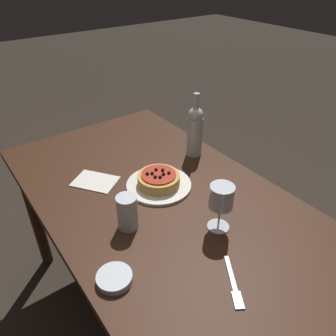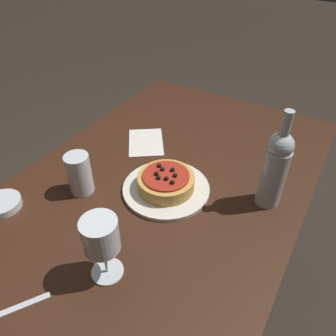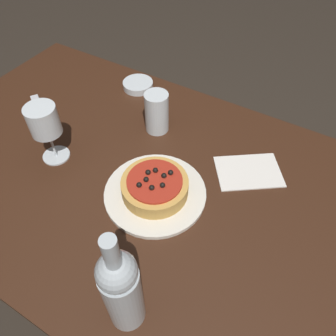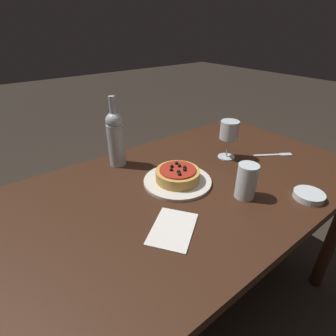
% 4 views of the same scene
% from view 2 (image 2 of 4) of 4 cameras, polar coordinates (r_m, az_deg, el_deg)
% --- Properties ---
extents(ground_plane, '(14.00, 14.00, 0.00)m').
position_cam_2_polar(ground_plane, '(1.63, -2.24, -24.80)').
color(ground_plane, '#2D261E').
extents(dining_table, '(1.47, 0.86, 0.77)m').
position_cam_2_polar(dining_table, '(1.06, -3.15, -8.35)').
color(dining_table, '#381E11').
rests_on(dining_table, ground_plane).
extents(dinner_plate, '(0.27, 0.27, 0.01)m').
position_cam_2_polar(dinner_plate, '(1.01, -0.33, -3.60)').
color(dinner_plate, silver).
rests_on(dinner_plate, dining_table).
extents(pizza, '(0.17, 0.17, 0.06)m').
position_cam_2_polar(pizza, '(0.99, -0.33, -2.32)').
color(pizza, gold).
rests_on(pizza, dinner_plate).
extents(wine_glass, '(0.08, 0.08, 0.18)m').
position_cam_2_polar(wine_glass, '(0.74, -11.63, -11.74)').
color(wine_glass, silver).
rests_on(wine_glass, dining_table).
extents(wine_bottle, '(0.07, 0.07, 0.30)m').
position_cam_2_polar(wine_bottle, '(0.94, 18.13, 0.06)').
color(wine_bottle, '#B2BCC1').
rests_on(wine_bottle, dining_table).
extents(water_cup, '(0.07, 0.07, 0.13)m').
position_cam_2_polar(water_cup, '(1.01, -15.17, -0.98)').
color(water_cup, silver).
rests_on(water_cup, dining_table).
extents(side_bowl, '(0.11, 0.11, 0.02)m').
position_cam_2_polar(side_bowl, '(1.07, -26.88, -5.58)').
color(side_bowl, silver).
rests_on(side_bowl, dining_table).
extents(fork, '(0.17, 0.12, 0.00)m').
position_cam_2_polar(fork, '(0.85, -27.21, -21.79)').
color(fork, silver).
rests_on(fork, dining_table).
extents(paper_napkin, '(0.22, 0.20, 0.00)m').
position_cam_2_polar(paper_napkin, '(1.22, -3.88, 4.49)').
color(paper_napkin, silver).
rests_on(paper_napkin, dining_table).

